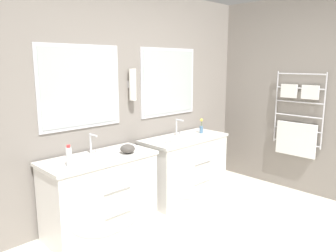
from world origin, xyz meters
TOP-DOWN VIEW (x-y plane):
  - wall_back at (0.00, 1.85)m, footprint 5.55×0.17m
  - wall_right at (2.00, 0.82)m, footprint 0.13×3.74m
  - vanity_left at (-0.59, 1.49)m, footprint 1.17×0.60m
  - vanity_right at (0.69, 1.49)m, footprint 1.17×0.60m
  - faucet_left at (-0.59, 1.66)m, footprint 0.17×0.14m
  - faucet_right at (0.69, 1.66)m, footprint 0.17×0.14m
  - toiletry_bottle at (-0.96, 1.44)m, footprint 0.05×0.05m
  - amenity_bowl at (-0.30, 1.42)m, footprint 0.16×0.16m
  - flower_vase at (1.03, 1.53)m, footprint 0.05×0.05m
  - soap_dish at (0.33, 1.42)m, footprint 0.12×0.08m

SIDE VIEW (x-z plane):
  - vanity_left at x=-0.59m, z-range 0.00..0.81m
  - vanity_right at x=0.69m, z-range 0.00..0.81m
  - soap_dish at x=0.33m, z-range 0.80..0.85m
  - amenity_bowl at x=-0.30m, z-range 0.81..0.90m
  - flower_vase at x=1.03m, z-range 0.79..0.99m
  - toiletry_bottle at x=-0.96m, z-range 0.80..1.00m
  - faucet_left at x=-0.59m, z-range 0.81..1.03m
  - faucet_right at x=0.69m, z-range 0.81..1.03m
  - wall_right at x=2.00m, z-range -0.01..2.59m
  - wall_back at x=0.00m, z-range 0.01..2.61m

